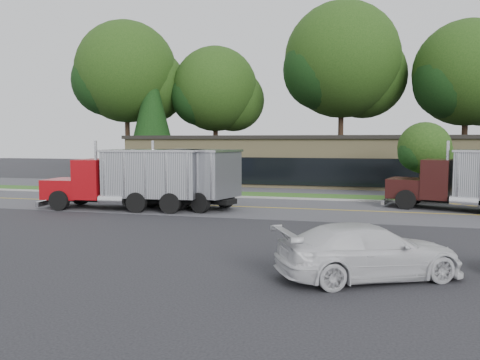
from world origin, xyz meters
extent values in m
plane|color=#313136|center=(0.00, 0.00, 0.00)|extent=(140.00, 140.00, 0.00)
cube|color=#56565B|center=(0.00, 9.00, 0.00)|extent=(60.00, 8.00, 0.02)
cube|color=gold|center=(0.00, 9.00, 0.00)|extent=(60.00, 0.12, 0.01)
cube|color=#9E9E99|center=(0.00, 13.20, 0.00)|extent=(60.00, 0.30, 0.12)
cube|color=#366221|center=(0.00, 15.00, 0.00)|extent=(60.00, 3.40, 0.03)
cube|color=#56565B|center=(0.00, 20.00, 0.00)|extent=(60.00, 7.00, 0.02)
cube|color=tan|center=(2.00, 26.00, 2.00)|extent=(32.00, 12.00, 4.00)
cylinder|color=#382619|center=(-20.00, 32.00, 3.14)|extent=(0.56, 0.56, 6.28)
sphere|color=#19360E|center=(-20.00, 32.00, 11.66)|extent=(11.48, 11.48, 11.48)
sphere|color=#19360E|center=(-17.85, 33.44, 10.23)|extent=(8.61, 8.61, 8.61)
sphere|color=black|center=(-21.79, 30.92, 10.58)|extent=(7.89, 7.89, 7.89)
cylinder|color=#382619|center=(-10.00, 34.00, 2.61)|extent=(0.56, 0.56, 5.21)
sphere|color=#19360E|center=(-10.00, 34.00, 9.68)|extent=(9.53, 9.53, 9.53)
sphere|color=#19360E|center=(-8.21, 35.19, 8.49)|extent=(7.15, 7.15, 7.15)
sphere|color=black|center=(-11.49, 33.11, 8.79)|extent=(6.55, 6.55, 6.55)
cylinder|color=#382619|center=(4.00, 34.00, 3.32)|extent=(0.56, 0.56, 6.64)
sphere|color=#19360E|center=(4.00, 34.00, 12.33)|extent=(12.14, 12.14, 12.14)
sphere|color=#19360E|center=(6.28, 35.52, 10.81)|extent=(9.11, 9.11, 9.11)
sphere|color=black|center=(2.10, 32.86, 11.19)|extent=(8.35, 8.35, 8.35)
cylinder|color=#382619|center=(16.00, 33.00, 2.81)|extent=(0.56, 0.56, 5.62)
sphere|color=#19360E|center=(16.00, 33.00, 10.44)|extent=(10.28, 10.28, 10.28)
sphere|color=black|center=(14.39, 32.04, 9.48)|extent=(7.07, 7.07, 7.07)
cylinder|color=#382619|center=(-16.00, 30.00, 0.50)|extent=(0.44, 0.44, 1.00)
cone|color=black|center=(-16.00, 30.00, 6.93)|extent=(5.54, 5.54, 11.34)
cylinder|color=#382619|center=(10.00, 15.00, 0.91)|extent=(0.56, 0.56, 1.83)
sphere|color=#19360E|center=(10.00, 15.00, 3.40)|extent=(3.35, 3.35, 3.35)
sphere|color=#19360E|center=(10.63, 15.42, 2.98)|extent=(2.51, 2.51, 2.51)
sphere|color=black|center=(9.48, 14.69, 3.08)|extent=(2.30, 2.30, 2.30)
cube|color=black|center=(-6.64, 6.50, 0.57)|extent=(8.73, 1.57, 0.28)
cube|color=#990A10|center=(-10.41, 6.25, 1.12)|extent=(2.22, 2.43, 1.10)
cube|color=#990A10|center=(-8.71, 6.36, 1.72)|extent=(1.67, 2.49, 2.20)
cube|color=black|center=(-9.37, 6.32, 2.12)|extent=(0.20, 2.10, 0.90)
cube|color=silver|center=(-5.14, 6.60, 2.02)|extent=(5.35, 2.84, 2.50)
cube|color=silver|center=(-5.14, 6.60, 3.32)|extent=(5.50, 3.00, 0.12)
cylinder|color=black|center=(-10.30, 7.41, 0.57)|extent=(1.12, 0.42, 1.10)
cylinder|color=black|center=(-10.15, 5.11, 0.57)|extent=(1.12, 0.42, 1.10)
cylinder|color=black|center=(-4.84, 7.77, 0.57)|extent=(1.12, 0.42, 1.10)
cylinder|color=black|center=(-4.68, 5.48, 0.57)|extent=(1.12, 0.42, 1.10)
cube|color=black|center=(-4.10, 7.97, 0.57)|extent=(7.14, 3.30, 0.28)
cube|color=#1B1E95|center=(-7.06, 8.99, 1.12)|extent=(2.38, 2.74, 1.10)
cube|color=#1B1E95|center=(-5.73, 8.53, 1.72)|extent=(1.97, 2.68, 2.20)
cube|color=black|center=(-6.25, 8.71, 2.12)|extent=(0.74, 2.00, 0.90)
cube|color=silver|center=(-2.91, 7.56, 2.02)|extent=(4.89, 3.77, 2.50)
cube|color=silver|center=(-2.91, 7.56, 3.32)|extent=(5.08, 3.96, 0.12)
cylinder|color=black|center=(-6.54, 10.03, 0.57)|extent=(1.15, 0.69, 1.10)
cylinder|color=black|center=(-7.29, 7.86, 0.57)|extent=(1.15, 0.69, 1.10)
cylinder|color=black|center=(-2.24, 8.55, 0.57)|extent=(1.15, 0.69, 1.10)
cylinder|color=black|center=(-2.99, 6.37, 0.57)|extent=(1.15, 0.69, 1.10)
cube|color=black|center=(12.09, 10.32, 0.57)|extent=(8.19, 3.33, 0.28)
cube|color=black|center=(8.66, 11.35, 1.12)|extent=(2.55, 2.77, 1.10)
cube|color=black|center=(10.20, 10.88, 1.72)|extent=(2.06, 2.71, 2.20)
cube|color=black|center=(9.60, 11.06, 2.12)|extent=(0.66, 2.03, 0.90)
cylinder|color=black|center=(9.16, 12.40, 0.57)|extent=(1.15, 0.65, 1.10)
cylinder|color=black|center=(8.50, 10.19, 0.57)|extent=(1.15, 0.65, 1.10)
imported|color=silver|center=(6.20, -3.86, 0.77)|extent=(5.69, 4.30, 1.53)
camera|label=1|loc=(5.84, -17.31, 3.89)|focal=35.00mm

